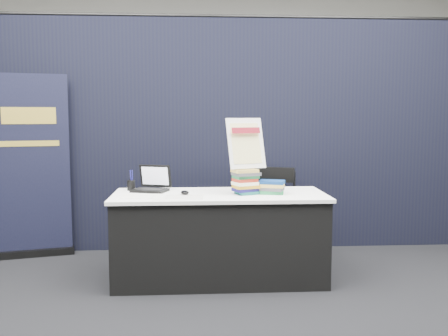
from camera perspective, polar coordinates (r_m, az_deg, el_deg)
floor at (r=3.90m, az=-0.07°, el=-15.17°), size 8.00×8.00×0.00m
wall_back at (r=7.64m, az=-1.96°, el=8.57°), size 8.00×0.02×3.50m
drape_partition at (r=5.23m, az=-1.17°, el=3.73°), size 6.00×0.08×2.40m
display_table at (r=4.31m, az=-0.53°, el=-7.85°), size 1.80×0.75×0.75m
laptop at (r=4.41m, az=-8.44°, el=-1.91°), size 0.34×0.32×0.22m
mouse at (r=4.18m, az=-4.51°, el=-2.81°), size 0.09×0.12×0.03m
brochure_left at (r=4.14m, az=-9.39°, el=-3.18°), size 0.34×0.25×0.00m
brochure_mid at (r=3.99m, az=-6.21°, el=-3.48°), size 0.27×0.20×0.00m
brochure_right at (r=4.06m, az=-4.57°, el=-3.32°), size 0.32×0.23×0.00m
pen_cup at (r=4.48m, az=-10.57°, el=-1.96°), size 0.09×0.09×0.09m
book_stack_tall at (r=4.19m, az=2.54°, el=-1.57°), size 0.23×0.21×0.21m
book_stack_short at (r=4.24m, az=5.48°, el=-2.17°), size 0.24×0.20×0.11m
info_sign at (r=4.19m, az=2.52°, el=2.78°), size 0.35×0.23×0.44m
pullup_banner at (r=5.29m, az=-21.11°, el=-0.93°), size 0.77×0.28×1.82m
stacking_chair at (r=5.02m, az=6.21°, el=-4.55°), size 0.52×0.53×0.88m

